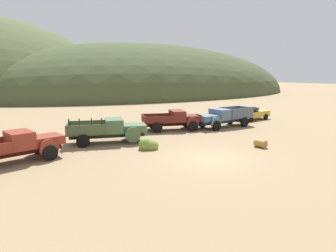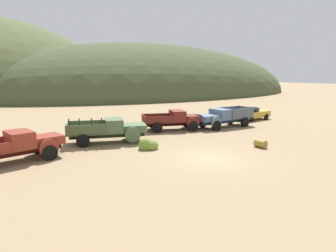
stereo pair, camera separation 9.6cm
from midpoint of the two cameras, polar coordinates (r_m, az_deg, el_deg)
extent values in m
plane|color=#937A56|center=(18.73, 8.00, -6.45)|extent=(300.00, 300.00, 0.00)
ellipsoid|color=#424C2D|center=(79.99, -4.49, 6.37)|extent=(92.72, 50.62, 26.49)
cube|color=#42140D|center=(20.00, -28.69, -4.60)|extent=(5.96, 2.14, 0.36)
cube|color=maroon|center=(20.51, -22.95, -2.49)|extent=(2.17, 2.03, 0.55)
cube|color=#B7B2A8|center=(20.83, -20.72, -2.24)|extent=(0.32, 1.15, 0.44)
cylinder|color=maroon|center=(19.59, -22.52, -4.10)|extent=(1.21, 0.42, 1.20)
cylinder|color=maroon|center=(21.44, -24.46, -3.05)|extent=(1.21, 0.42, 1.20)
cube|color=maroon|center=(19.98, -27.32, -2.42)|extent=(1.73, 2.18, 1.05)
cube|color=black|center=(20.11, -25.70, -1.60)|extent=(0.39, 1.62, 0.59)
cylinder|color=black|center=(19.61, -22.41, -4.92)|extent=(1.00, 0.47, 0.96)
cylinder|color=black|center=(21.55, -24.45, -3.75)|extent=(1.00, 0.47, 0.96)
cube|color=#232B1B|center=(23.23, -11.97, -1.63)|extent=(5.77, 2.74, 0.36)
cube|color=#47603D|center=(23.29, -6.82, -0.30)|extent=(2.28, 2.30, 0.55)
cube|color=#B7B2A8|center=(23.41, -4.77, -0.28)|extent=(0.46, 1.23, 0.44)
cylinder|color=#47603D|center=(22.27, -7.07, -1.73)|extent=(1.20, 0.54, 1.20)
cylinder|color=#47603D|center=(24.39, -7.68, -0.69)|extent=(1.20, 0.54, 1.20)
cube|color=#47603D|center=(23.11, -10.69, 0.14)|extent=(1.91, 2.42, 1.05)
cube|color=black|center=(23.12, -9.23, 0.71)|extent=(0.60, 1.72, 0.59)
cube|color=#495735|center=(23.19, -15.87, -1.21)|extent=(3.43, 2.98, 0.12)
cube|color=#495735|center=(22.03, -16.01, -0.72)|extent=(2.79, 0.98, 0.70)
cube|color=#495735|center=(24.20, -15.83, 0.24)|extent=(2.79, 0.98, 0.70)
cube|color=#495735|center=(23.21, -19.33, -0.36)|extent=(0.77, 2.13, 0.70)
cube|color=#232B1B|center=(22.01, -19.10, 0.69)|extent=(0.10, 0.10, 0.50)
cube|color=#232B1B|center=(21.95, -17.22, 0.77)|extent=(0.10, 0.10, 0.50)
cube|color=#232B1B|center=(21.91, -14.95, 0.87)|extent=(0.10, 0.10, 0.50)
cube|color=#232B1B|center=(21.91, -13.06, 0.95)|extent=(0.10, 0.10, 0.50)
cylinder|color=black|center=(24.50, -7.68, -1.31)|extent=(1.00, 0.56, 0.96)
cylinder|color=black|center=(22.17, -16.53, -2.88)|extent=(1.00, 0.56, 0.96)
cylinder|color=black|center=(24.41, -16.30, -1.68)|extent=(1.00, 0.56, 0.96)
cube|color=black|center=(27.88, 0.71, 0.56)|extent=(5.41, 2.70, 0.36)
cube|color=maroon|center=(28.33, 4.60, 1.61)|extent=(2.19, 2.28, 0.55)
cube|color=#B7B2A8|center=(28.58, 6.12, 1.61)|extent=(0.48, 1.22, 0.44)
cylinder|color=maroon|center=(27.30, 4.82, 0.53)|extent=(1.19, 0.56, 1.20)
cylinder|color=maroon|center=(29.35, 3.54, 1.23)|extent=(1.19, 0.56, 1.20)
cube|color=maroon|center=(27.89, 1.73, 2.03)|extent=(1.85, 2.39, 1.05)
cube|color=black|center=(28.01, 2.84, 2.49)|extent=(0.62, 1.71, 0.59)
cube|color=maroon|center=(27.54, -2.26, 0.94)|extent=(3.27, 2.95, 0.12)
cube|color=maroon|center=(26.42, -1.83, 1.28)|extent=(2.60, 0.96, 0.55)
cube|color=maroon|center=(28.55, -2.67, 1.95)|extent=(2.60, 0.96, 0.55)
cube|color=maroon|center=(27.28, -4.95, 1.53)|extent=(0.80, 2.11, 0.55)
cylinder|color=black|center=(27.29, 4.85, -0.07)|extent=(1.00, 0.57, 0.96)
cylinder|color=black|center=(29.45, 3.50, 0.70)|extent=(1.00, 0.57, 0.96)
cylinder|color=black|center=(26.46, -2.28, -0.37)|extent=(1.00, 0.57, 0.96)
cylinder|color=black|center=(28.68, -3.12, 0.45)|extent=(1.00, 0.57, 0.96)
cube|color=#262D39|center=(29.97, 10.86, 1.06)|extent=(5.99, 1.06, 0.36)
cube|color=slate|center=(28.45, 7.67, 1.59)|extent=(1.92, 1.72, 0.55)
cube|color=#B7B2A8|center=(27.89, 6.29, 1.39)|extent=(0.10, 1.16, 0.44)
cylinder|color=slate|center=(29.42, 6.77, 1.20)|extent=(1.20, 0.20, 1.20)
cylinder|color=slate|center=(27.92, 9.37, 0.65)|extent=(1.20, 0.20, 1.20)
cube|color=slate|center=(29.49, 10.11, 2.32)|extent=(1.42, 1.96, 1.05)
cube|color=black|center=(29.04, 9.21, 2.64)|extent=(0.08, 1.64, 0.59)
cube|color=#4D5B67|center=(31.07, 13.06, 1.74)|extent=(3.05, 2.08, 0.12)
cube|color=#4D5B67|center=(31.71, 11.80, 2.93)|extent=(3.02, 0.16, 0.95)
cube|color=#4D5B67|center=(30.31, 14.47, 2.50)|extent=(3.02, 0.16, 0.95)
cube|color=#4D5B67|center=(32.05, 14.91, 2.88)|extent=(0.14, 2.02, 0.95)
cylinder|color=black|center=(29.50, 6.69, 0.67)|extent=(0.97, 0.30, 0.96)
cylinder|color=black|center=(27.93, 9.43, 0.06)|extent=(0.97, 0.30, 0.96)
cylinder|color=black|center=(32.04, 12.00, 1.28)|extent=(0.97, 0.30, 0.96)
cylinder|color=black|center=(30.60, 14.77, 0.75)|extent=(0.97, 0.30, 0.96)
cube|color=gold|center=(35.47, 16.25, 2.27)|extent=(4.66, 2.10, 0.68)
ellipsoid|color=black|center=(35.18, 16.03, 3.20)|extent=(2.48, 1.71, 0.57)
ellipsoid|color=gold|center=(37.10, 18.16, 2.61)|extent=(1.11, 1.45, 0.61)
cylinder|color=black|center=(36.16, 18.64, 1.74)|extent=(0.70, 0.26, 0.68)
cylinder|color=black|center=(37.14, 16.48, 2.07)|extent=(0.70, 0.26, 0.68)
cylinder|color=black|center=(33.90, 15.93, 1.35)|extent=(0.70, 0.26, 0.68)
cylinder|color=black|center=(34.95, 13.72, 1.71)|extent=(0.70, 0.26, 0.68)
cylinder|color=olive|center=(22.39, 17.66, -3.30)|extent=(0.65, 0.88, 0.58)
ellipsoid|color=#4C8438|center=(33.87, 9.90, 1.38)|extent=(1.12, 1.00, 0.79)
ellipsoid|color=#4C8438|center=(33.69, 10.79, 1.44)|extent=(1.31, 1.18, 1.08)
ellipsoid|color=olive|center=(20.87, -4.58, -3.82)|extent=(1.03, 0.93, 1.05)
ellipsoid|color=olive|center=(20.91, -3.56, -3.90)|extent=(1.16, 1.05, 0.89)
camera|label=1|loc=(0.05, -90.12, -0.02)|focal=30.92mm
camera|label=2|loc=(0.05, 89.88, 0.02)|focal=30.92mm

